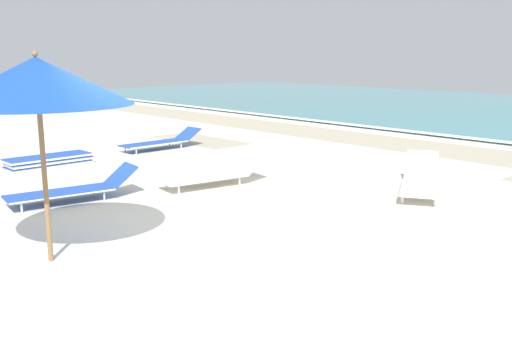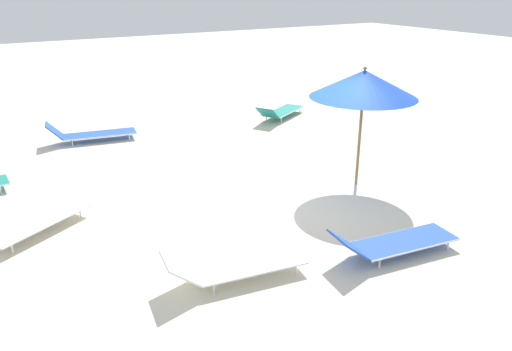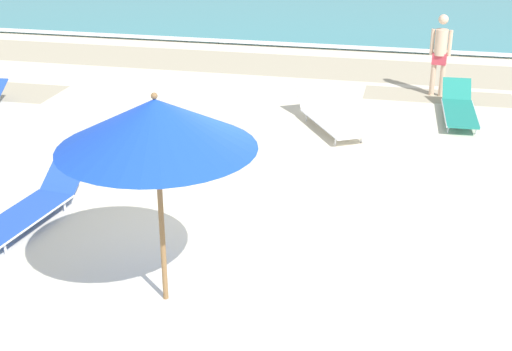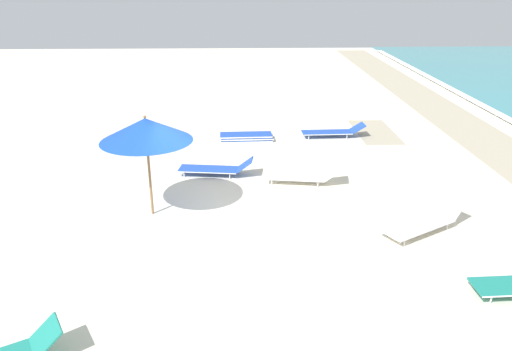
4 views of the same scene
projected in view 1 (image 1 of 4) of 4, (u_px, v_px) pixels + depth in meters
The scene contains 7 objects.
ground_plane at pixel (163, 242), 7.74m from camera, with size 60.00×60.00×0.16m.
beach_umbrella at pixel (37, 82), 6.38m from camera, with size 2.14×2.14×2.46m.
lounger_stack at pixel (49, 161), 12.52m from camera, with size 0.68×1.90×0.24m.
sun_lounger_beside_umbrella at pixel (214, 175), 10.66m from camera, with size 0.89×2.13×0.53m.
sun_lounger_near_water_left at pixel (161, 141), 14.78m from camera, with size 0.70×2.26×0.47m.
sun_lounger_mid_beach_pair_a at pixel (73, 189), 9.53m from camera, with size 0.87×2.20×0.53m.
sun_lounger_mid_beach_pair_b at pixel (420, 180), 10.16m from camera, with size 1.63×2.19×0.59m.
Camera 1 is at (6.32, -4.01, 2.42)m, focal length 40.00 mm.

